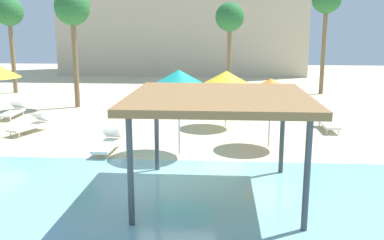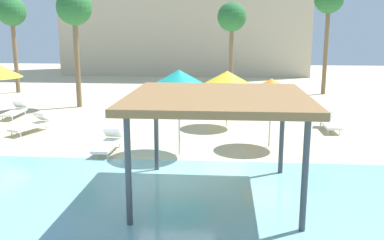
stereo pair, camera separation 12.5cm
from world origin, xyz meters
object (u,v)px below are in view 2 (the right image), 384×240
object	(u,v)px
beach_umbrella_yellow_5	(227,78)
palm_tree_1	(74,10)
lounge_chair_1	(108,143)
palm_tree_2	(12,14)
shade_pavilion	(218,101)
beach_umbrella_teal_3	(179,80)
lounge_chair_4	(329,122)
beach_umbrella_orange_0	(271,86)
lounge_chair_3	(32,124)
palm_tree_3	(329,2)
palm_tree_0	(232,19)
lounge_chair_2	(15,111)

from	to	relation	value
beach_umbrella_yellow_5	palm_tree_1	xyz separation A→B (m)	(-8.23, 4.27, 3.06)
lounge_chair_1	beach_umbrella_yellow_5	bearing A→B (deg)	137.88
beach_umbrella_yellow_5	lounge_chair_1	bearing A→B (deg)	-134.07
palm_tree_2	shade_pavilion	bearing A→B (deg)	-51.13
beach_umbrella_teal_3	lounge_chair_4	size ratio (longest dim) A/B	1.55
beach_umbrella_orange_0	beach_umbrella_yellow_5	distance (m)	3.60
beach_umbrella_orange_0	lounge_chair_3	xyz separation A→B (m)	(-9.80, 1.56, -1.94)
beach_umbrella_teal_3	lounge_chair_3	size ratio (longest dim) A/B	1.49
lounge_chair_4	palm_tree_1	distance (m)	14.33
beach_umbrella_yellow_5	beach_umbrella_orange_0	bearing A→B (deg)	-64.06
lounge_chair_3	lounge_chair_4	xyz separation A→B (m)	(12.67, 1.44, 0.00)
lounge_chair_3	palm_tree_3	bearing A→B (deg)	149.24
shade_pavilion	palm_tree_1	distance (m)	14.97
palm_tree_0	lounge_chair_2	bearing A→B (deg)	-140.58
palm_tree_0	palm_tree_1	bearing A→B (deg)	-145.91
shade_pavilion	lounge_chair_1	distance (m)	5.88
lounge_chair_2	lounge_chair_4	bearing A→B (deg)	81.88
beach_umbrella_orange_0	lounge_chair_4	size ratio (longest dim) A/B	1.34
beach_umbrella_teal_3	palm_tree_3	bearing A→B (deg)	60.98
palm_tree_0	palm_tree_3	world-z (taller)	palm_tree_3
shade_pavilion	palm_tree_1	world-z (taller)	palm_tree_1
lounge_chair_1	palm_tree_2	world-z (taller)	palm_tree_2
beach_umbrella_yellow_5	lounge_chair_1	size ratio (longest dim) A/B	1.30
beach_umbrella_orange_0	lounge_chair_4	xyz separation A→B (m)	(2.87, 3.00, -1.94)
beach_umbrella_teal_3	palm_tree_3	xyz separation A→B (m)	(8.13, 14.65, 3.38)
lounge_chair_2	shade_pavilion	bearing A→B (deg)	44.96
lounge_chair_2	beach_umbrella_orange_0	bearing A→B (deg)	67.12
lounge_chair_4	beach_umbrella_teal_3	bearing A→B (deg)	-55.93
palm_tree_0	palm_tree_3	bearing A→B (deg)	1.96
beach_umbrella_yellow_5	shade_pavilion	bearing A→B (deg)	-91.86
lounge_chair_3	beach_umbrella_teal_3	bearing A→B (deg)	87.69
shade_pavilion	beach_umbrella_teal_3	world-z (taller)	beach_umbrella_teal_3
beach_umbrella_teal_3	lounge_chair_2	world-z (taller)	beach_umbrella_teal_3
beach_umbrella_teal_3	lounge_chair_3	xyz separation A→B (m)	(-6.58, 2.73, -2.29)
shade_pavilion	palm_tree_3	world-z (taller)	palm_tree_3
lounge_chair_1	lounge_chair_2	size ratio (longest dim) A/B	1.00
beach_umbrella_teal_3	palm_tree_1	xyz separation A→B (m)	(-6.59, 8.68, 2.64)
beach_umbrella_teal_3	palm_tree_1	size ratio (longest dim) A/B	0.46
beach_umbrella_teal_3	palm_tree_3	size ratio (longest dim) A/B	0.41
shade_pavilion	lounge_chair_3	world-z (taller)	shade_pavilion
palm_tree_3	palm_tree_2	bearing A→B (deg)	-177.43
lounge_chair_2	lounge_chair_4	size ratio (longest dim) A/B	1.01
beach_umbrella_teal_3	palm_tree_1	distance (m)	11.22
beach_umbrella_orange_0	beach_umbrella_yellow_5	world-z (taller)	beach_umbrella_orange_0
beach_umbrella_yellow_5	palm_tree_2	world-z (taller)	palm_tree_2
beach_umbrella_yellow_5	lounge_chair_4	size ratio (longest dim) A/B	1.32
lounge_chair_1	palm_tree_0	xyz separation A→B (m)	(4.47, 14.36, 4.59)
lounge_chair_2	lounge_chair_3	distance (m)	3.65
shade_pavilion	palm_tree_0	world-z (taller)	palm_tree_0
beach_umbrella_yellow_5	palm_tree_1	distance (m)	9.77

